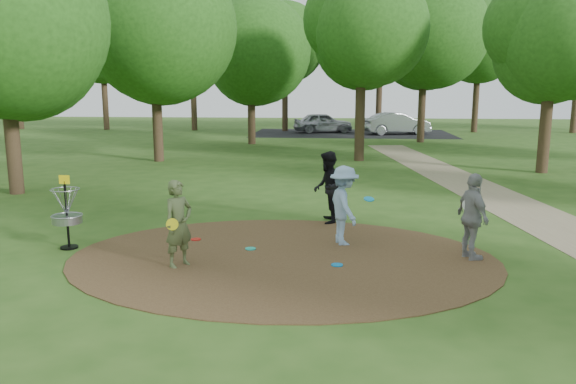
{
  "coord_description": "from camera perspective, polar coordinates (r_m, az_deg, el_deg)",
  "views": [
    {
      "loc": [
        1.05,
        -10.51,
        3.32
      ],
      "look_at": [
        0.0,
        1.2,
        1.1
      ],
      "focal_mm": 35.0,
      "sensor_mm": 36.0,
      "label": 1
    }
  ],
  "objects": [
    {
      "name": "ground",
      "position": [
        11.07,
        -0.56,
        -6.75
      ],
      "size": [
        100.0,
        100.0,
        0.0
      ],
      "primitive_type": "plane",
      "color": "#2D5119",
      "rests_on": "ground"
    },
    {
      "name": "dirt_clearing",
      "position": [
        11.07,
        -0.56,
        -6.7
      ],
      "size": [
        8.4,
        8.4,
        0.02
      ],
      "primitive_type": "cylinder",
      "color": "#47301C",
      "rests_on": "ground"
    },
    {
      "name": "parking_lot",
      "position": [
        40.66,
        6.49,
        5.94
      ],
      "size": [
        14.0,
        8.0,
        0.01
      ],
      "primitive_type": "cube",
      "color": "black",
      "rests_on": "ground"
    },
    {
      "name": "player_observer_with_disc",
      "position": [
        10.57,
        -11.06,
        -3.19
      ],
      "size": [
        0.67,
        0.71,
        1.64
      ],
      "color": "#505E36",
      "rests_on": "ground"
    },
    {
      "name": "player_throwing_with_disc",
      "position": [
        11.88,
        5.72,
        -1.39
      ],
      "size": [
        1.13,
        1.24,
        1.69
      ],
      "color": "#8FB0D5",
      "rests_on": "ground"
    },
    {
      "name": "player_walking_with_disc",
      "position": [
        13.74,
        4.04,
        0.46
      ],
      "size": [
        0.71,
        0.88,
        1.77
      ],
      "color": "black",
      "rests_on": "ground"
    },
    {
      "name": "player_waiting_with_disc",
      "position": [
        11.36,
        18.26,
        -2.42
      ],
      "size": [
        0.69,
        1.07,
        1.7
      ],
      "color": "gray",
      "rests_on": "ground"
    },
    {
      "name": "disc_ground_cyan",
      "position": [
        11.64,
        -3.83,
        -5.76
      ],
      "size": [
        0.22,
        0.22,
        0.02
      ],
      "primitive_type": "cylinder",
      "color": "#17BAA1",
      "rests_on": "dirt_clearing"
    },
    {
      "name": "disc_ground_blue",
      "position": [
        10.63,
        5.01,
        -7.39
      ],
      "size": [
        0.22,
        0.22,
        0.02
      ],
      "primitive_type": "cylinder",
      "color": "#0B79C2",
      "rests_on": "dirt_clearing"
    },
    {
      "name": "disc_ground_red",
      "position": [
        12.47,
        -9.34,
        -4.76
      ],
      "size": [
        0.22,
        0.22,
        0.02
      ],
      "primitive_type": "cylinder",
      "color": "red",
      "rests_on": "dirt_clearing"
    },
    {
      "name": "car_left",
      "position": [
        41.2,
        3.58,
        7.05
      ],
      "size": [
        4.52,
        2.62,
        1.45
      ],
      "primitive_type": "imported",
      "rotation": [
        0.0,
        0.0,
        1.8
      ],
      "color": "#A0A1A8",
      "rests_on": "ground"
    },
    {
      "name": "car_right",
      "position": [
        40.26,
        10.98,
        6.84
      ],
      "size": [
        4.88,
        2.79,
        1.52
      ],
      "primitive_type": "imported",
      "rotation": [
        0.0,
        0.0,
        1.84
      ],
      "color": "#929699",
      "rests_on": "ground"
    },
    {
      "name": "disc_golf_basket",
      "position": [
        12.4,
        -21.6,
        -1.45
      ],
      "size": [
        0.63,
        0.63,
        1.54
      ],
      "color": "black",
      "rests_on": "ground"
    },
    {
      "name": "tree_ring",
      "position": [
        21.19,
        6.16,
        15.84
      ],
      "size": [
        37.16,
        45.54,
        9.35
      ],
      "color": "#332316",
      "rests_on": "ground"
    }
  ]
}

